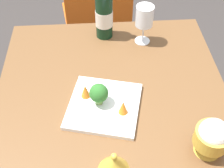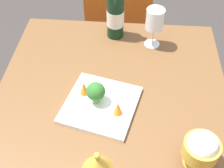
{
  "view_description": "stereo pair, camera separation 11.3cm",
  "coord_description": "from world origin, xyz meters",
  "px_view_note": "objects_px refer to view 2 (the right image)",
  "views": [
    {
      "loc": [
        0.05,
        0.77,
        1.58
      ],
      "look_at": [
        0.0,
        0.0,
        0.76
      ],
      "focal_mm": 48.03,
      "sensor_mm": 36.0,
      "label": 1
    },
    {
      "loc": [
        -0.06,
        0.77,
        1.58
      ],
      "look_at": [
        0.0,
        0.0,
        0.76
      ],
      "focal_mm": 48.03,
      "sensor_mm": 36.0,
      "label": 2
    }
  ],
  "objects_px": {
    "rice_bowl_lid": "(98,163)",
    "broccoli_floret": "(96,92)",
    "rice_bowl": "(201,149)",
    "carrot_garnish_right": "(84,88)",
    "serving_plate": "(101,105)",
    "wine_bottle": "(115,12)",
    "chair_by_wall": "(117,13)",
    "wine_glass": "(155,20)",
    "carrot_garnish_left": "(118,108)"
  },
  "relations": [
    {
      "from": "wine_bottle",
      "to": "serving_plate",
      "type": "xyz_separation_m",
      "value": [
        0.02,
        0.43,
        -0.11
      ]
    },
    {
      "from": "broccoli_floret",
      "to": "carrot_garnish_left",
      "type": "distance_m",
      "value": 0.1
    },
    {
      "from": "wine_glass",
      "to": "rice_bowl",
      "type": "distance_m",
      "value": 0.59
    },
    {
      "from": "chair_by_wall",
      "to": "carrot_garnish_right",
      "type": "xyz_separation_m",
      "value": [
        0.06,
        0.87,
        0.25
      ]
    },
    {
      "from": "wine_bottle",
      "to": "wine_glass",
      "type": "height_order",
      "value": "wine_bottle"
    },
    {
      "from": "chair_by_wall",
      "to": "wine_glass",
      "type": "relative_size",
      "value": 4.75
    },
    {
      "from": "wine_bottle",
      "to": "carrot_garnish_left",
      "type": "distance_m",
      "value": 0.47
    },
    {
      "from": "chair_by_wall",
      "to": "rice_bowl",
      "type": "height_order",
      "value": "rice_bowl"
    },
    {
      "from": "wine_glass",
      "to": "carrot_garnish_left",
      "type": "height_order",
      "value": "wine_glass"
    },
    {
      "from": "chair_by_wall",
      "to": "carrot_garnish_right",
      "type": "bearing_deg",
      "value": -102.58
    },
    {
      "from": "serving_plate",
      "to": "broccoli_floret",
      "type": "height_order",
      "value": "broccoli_floret"
    },
    {
      "from": "carrot_garnish_left",
      "to": "rice_bowl_lid",
      "type": "bearing_deg",
      "value": 77.49
    },
    {
      "from": "wine_bottle",
      "to": "rice_bowl_lid",
      "type": "xyz_separation_m",
      "value": [
        0.0,
        0.68,
        -0.08
      ]
    },
    {
      "from": "rice_bowl",
      "to": "rice_bowl_lid",
      "type": "xyz_separation_m",
      "value": [
        0.3,
        0.05,
        -0.04
      ]
    },
    {
      "from": "serving_plate",
      "to": "broccoli_floret",
      "type": "bearing_deg",
      "value": -29.86
    },
    {
      "from": "wine_glass",
      "to": "carrot_garnish_right",
      "type": "relative_size",
      "value": 3.27
    },
    {
      "from": "serving_plate",
      "to": "rice_bowl",
      "type": "bearing_deg",
      "value": 148.2
    },
    {
      "from": "chair_by_wall",
      "to": "serving_plate",
      "type": "xyz_separation_m",
      "value": [
        -0.0,
        0.92,
        0.21
      ]
    },
    {
      "from": "wine_glass",
      "to": "rice_bowl_lid",
      "type": "bearing_deg",
      "value": 74.51
    },
    {
      "from": "rice_bowl_lid",
      "to": "carrot_garnish_right",
      "type": "relative_size",
      "value": 1.83
    },
    {
      "from": "wine_bottle",
      "to": "rice_bowl_lid",
      "type": "bearing_deg",
      "value": 89.62
    },
    {
      "from": "chair_by_wall",
      "to": "broccoli_floret",
      "type": "relative_size",
      "value": 9.91
    },
    {
      "from": "chair_by_wall",
      "to": "wine_glass",
      "type": "xyz_separation_m",
      "value": [
        -0.19,
        0.55,
        0.33
      ]
    },
    {
      "from": "chair_by_wall",
      "to": "rice_bowl",
      "type": "relative_size",
      "value": 6.0
    },
    {
      "from": "rice_bowl_lid",
      "to": "serving_plate",
      "type": "height_order",
      "value": "rice_bowl_lid"
    },
    {
      "from": "rice_bowl_lid",
      "to": "broccoli_floret",
      "type": "bearing_deg",
      "value": -82.39
    },
    {
      "from": "wine_glass",
      "to": "rice_bowl_lid",
      "type": "distance_m",
      "value": 0.65
    },
    {
      "from": "wine_glass",
      "to": "carrot_garnish_left",
      "type": "distance_m",
      "value": 0.44
    },
    {
      "from": "wine_bottle",
      "to": "serving_plate",
      "type": "bearing_deg",
      "value": 86.96
    },
    {
      "from": "rice_bowl",
      "to": "carrot_garnish_right",
      "type": "bearing_deg",
      "value": -32.3
    },
    {
      "from": "wine_bottle",
      "to": "rice_bowl",
      "type": "relative_size",
      "value": 2.2
    },
    {
      "from": "rice_bowl",
      "to": "carrot_garnish_right",
      "type": "distance_m",
      "value": 0.46
    },
    {
      "from": "wine_glass",
      "to": "carrot_garnish_right",
      "type": "distance_m",
      "value": 0.42
    },
    {
      "from": "serving_plate",
      "to": "wine_bottle",
      "type": "bearing_deg",
      "value": -93.04
    },
    {
      "from": "broccoli_floret",
      "to": "wine_glass",
      "type": "bearing_deg",
      "value": -119.79
    },
    {
      "from": "wine_bottle",
      "to": "rice_bowl",
      "type": "distance_m",
      "value": 0.7
    },
    {
      "from": "broccoli_floret",
      "to": "chair_by_wall",
      "type": "bearing_deg",
      "value": -90.99
    },
    {
      "from": "wine_glass",
      "to": "serving_plate",
      "type": "bearing_deg",
      "value": 62.84
    },
    {
      "from": "chair_by_wall",
      "to": "rice_bowl_lid",
      "type": "bearing_deg",
      "value": -97.46
    },
    {
      "from": "chair_by_wall",
      "to": "carrot_garnish_right",
      "type": "relative_size",
      "value": 15.53
    },
    {
      "from": "rice_bowl_lid",
      "to": "wine_glass",
      "type": "bearing_deg",
      "value": -105.49
    },
    {
      "from": "carrot_garnish_right",
      "to": "carrot_garnish_left",
      "type": "bearing_deg",
      "value": 146.82
    },
    {
      "from": "carrot_garnish_left",
      "to": "carrot_garnish_right",
      "type": "relative_size",
      "value": 1.02
    },
    {
      "from": "carrot_garnish_right",
      "to": "wine_bottle",
      "type": "bearing_deg",
      "value": -102.94
    },
    {
      "from": "serving_plate",
      "to": "carrot_garnish_left",
      "type": "height_order",
      "value": "carrot_garnish_left"
    },
    {
      "from": "chair_by_wall",
      "to": "wine_glass",
      "type": "height_order",
      "value": "wine_glass"
    },
    {
      "from": "rice_bowl_lid",
      "to": "chair_by_wall",
      "type": "bearing_deg",
      "value": -89.06
    },
    {
      "from": "wine_glass",
      "to": "serving_plate",
      "type": "xyz_separation_m",
      "value": [
        0.19,
        0.37,
        -0.12
      ]
    },
    {
      "from": "wine_glass",
      "to": "serving_plate",
      "type": "distance_m",
      "value": 0.44
    },
    {
      "from": "rice_bowl_lid",
      "to": "carrot_garnish_right",
      "type": "distance_m",
      "value": 0.31
    }
  ]
}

